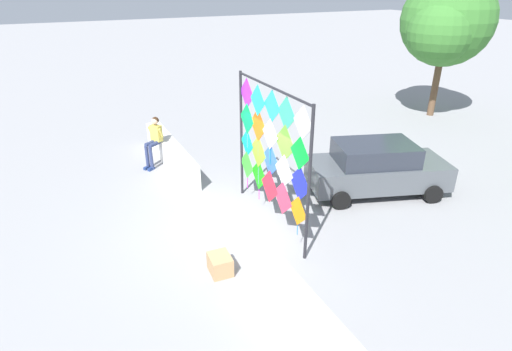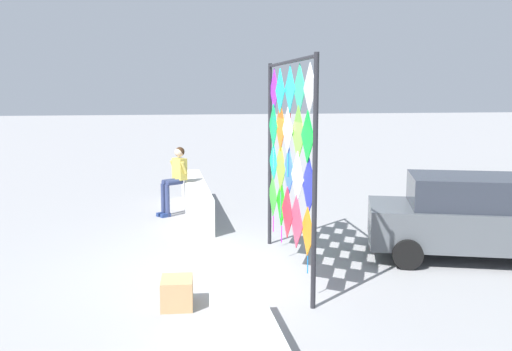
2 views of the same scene
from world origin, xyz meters
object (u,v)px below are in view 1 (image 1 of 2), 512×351
Objects in this scene: seated_vendor at (154,138)px; cardboard_box_large at (220,264)px; kite_display_rack at (270,147)px; tree_broadleaf at (444,19)px; parked_car at (376,168)px.

seated_vendor is 3.03× the size of cardboard_box_large.
tree_broadleaf is (-4.88, 10.62, 2.05)m from kite_display_rack.
cardboard_box_large is at bearing -63.44° from tree_broadleaf.
seated_vendor is 0.27× the size of tree_broadleaf.
tree_broadleaf is (-4.79, 7.17, 3.31)m from parked_car.
kite_display_rack is 0.84× the size of parked_car.
parked_car is 5.54m from cardboard_box_large.
kite_display_rack is 11.87m from tree_broadleaf.
cardboard_box_large is 0.09× the size of tree_broadleaf.
cardboard_box_large is at bearing -1.54° from seated_vendor.
cardboard_box_large is at bearing -53.90° from kite_display_rack.
seated_vendor is at bearing -88.98° from tree_broadleaf.
seated_vendor is at bearing -131.53° from parked_car.
cardboard_box_large is (6.02, -0.16, -0.76)m from seated_vendor.
kite_display_rack is 2.14× the size of seated_vendor.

